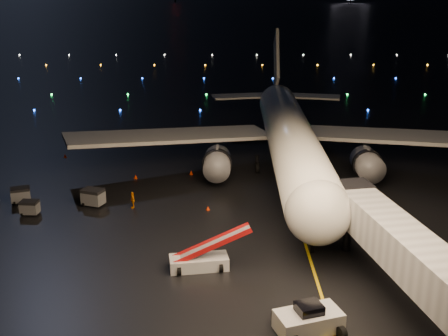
# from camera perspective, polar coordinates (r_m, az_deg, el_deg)

# --- Properties ---
(ground) EXTENTS (2000.00, 2000.00, 0.00)m
(ground) POSITION_cam_1_polar(r_m,az_deg,el_deg) (342.93, -0.83, 14.33)
(ground) COLOR black
(ground) RESTS_ON ground
(lane_centre) EXTENTS (0.25, 80.00, 0.02)m
(lane_centre) POSITION_cam_1_polar(r_m,az_deg,el_deg) (61.96, 6.95, -3.52)
(lane_centre) COLOR #DFB30C
(lane_centre) RESTS_ON ground
(airliner) EXTENTS (57.30, 54.52, 15.99)m
(airliner) POSITION_cam_1_polar(r_m,az_deg,el_deg) (71.68, 6.62, 6.15)
(airliner) COLOR white
(airliner) RESTS_ON ground
(pushback_tug) EXTENTS (4.99, 3.65, 2.13)m
(pushback_tug) POSITION_cam_1_polar(r_m,az_deg,el_deg) (40.11, 8.59, -14.80)
(pushback_tug) COLOR silver
(pushback_tug) RESTS_ON ground
(belt_loader) EXTENTS (7.38, 3.04, 3.48)m
(belt_loader) POSITION_cam_1_polar(r_m,az_deg,el_deg) (47.21, -2.59, -8.29)
(belt_loader) COLOR silver
(belt_loader) RESTS_ON ground
(crew_c) EXTENTS (0.74, 1.13, 1.79)m
(crew_c) POSITION_cam_1_polar(r_m,az_deg,el_deg) (60.63, -9.27, -3.23)
(crew_c) COLOR orange
(crew_c) RESTS_ON ground
(safety_cone_0) EXTENTS (0.54, 0.54, 0.47)m
(safety_cone_0) POSITION_cam_1_polar(r_m,az_deg,el_deg) (59.55, -1.65, -4.07)
(safety_cone_0) COLOR red
(safety_cone_0) RESTS_ON ground
(safety_cone_1) EXTENTS (0.51, 0.51, 0.54)m
(safety_cone_1) POSITION_cam_1_polar(r_m,az_deg,el_deg) (70.57, -3.34, -0.46)
(safety_cone_1) COLOR red
(safety_cone_1) RESTS_ON ground
(safety_cone_2) EXTENTS (0.58, 0.58, 0.54)m
(safety_cone_2) POSITION_cam_1_polar(r_m,az_deg,el_deg) (69.81, -8.97, -0.87)
(safety_cone_2) COLOR red
(safety_cone_2) RESTS_ON ground
(safety_cone_3) EXTENTS (0.50, 0.50, 0.50)m
(safety_cone_3) POSITION_cam_1_polar(r_m,az_deg,el_deg) (80.50, -15.84, 1.21)
(safety_cone_3) COLOR red
(safety_cone_3) RESTS_ON ground
(taxiway_lights) EXTENTS (164.00, 92.00, 0.36)m
(taxiway_lights) POSITION_cam_1_polar(r_m,az_deg,el_deg) (149.92, -1.79, 9.47)
(taxiway_lights) COLOR black
(taxiway_lights) RESTS_ON ground
(baggage_cart_0) EXTENTS (2.62, 2.23, 1.88)m
(baggage_cart_0) POSITION_cam_1_polar(r_m,az_deg,el_deg) (62.06, -13.15, -2.92)
(baggage_cart_0) COLOR gray
(baggage_cart_0) RESTS_ON ground
(baggage_cart_1) EXTENTS (1.87, 1.38, 1.52)m
(baggage_cart_1) POSITION_cam_1_polar(r_m,az_deg,el_deg) (61.57, -19.13, -3.83)
(baggage_cart_1) COLOR gray
(baggage_cart_1) RESTS_ON ground
(baggage_cart_3) EXTENTS (2.37, 2.01, 1.71)m
(baggage_cart_3) POSITION_cam_1_polar(r_m,az_deg,el_deg) (65.23, -19.97, -2.60)
(baggage_cart_3) COLOR gray
(baggage_cart_3) RESTS_ON ground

